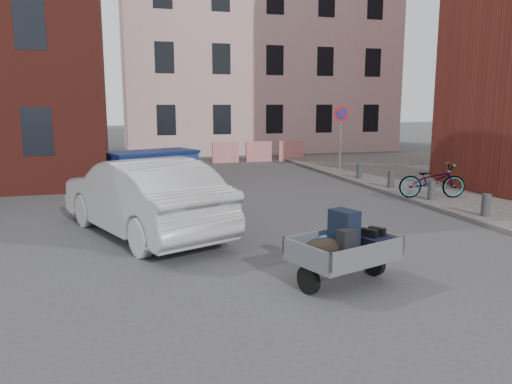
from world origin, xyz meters
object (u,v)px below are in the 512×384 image
object	(u,v)px
trailer	(343,248)
silver_car	(142,197)
bicycle	(432,181)
dumpster	(152,169)

from	to	relation	value
trailer	silver_car	distance (m)	4.97
trailer	bicycle	xyz separation A→B (m)	(5.54, 5.55, 0.02)
dumpster	silver_car	xyz separation A→B (m)	(-0.71, -6.47, 0.22)
silver_car	bicycle	distance (m)	8.54
dumpster	bicycle	distance (m)	9.17
silver_car	trailer	bearing A→B (deg)	102.99
trailer	dumpster	distance (m)	10.75
trailer	silver_car	world-z (taller)	silver_car
dumpster	trailer	bearing A→B (deg)	-99.62
dumpster	bicycle	bearing A→B (deg)	-54.12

